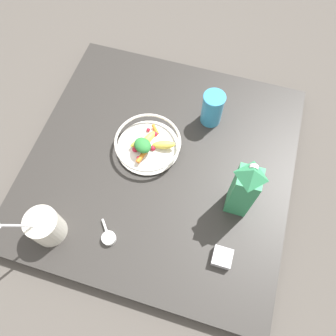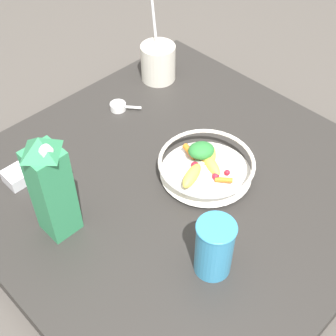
{
  "view_description": "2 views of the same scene",
  "coord_description": "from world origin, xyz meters",
  "px_view_note": "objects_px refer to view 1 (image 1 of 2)",
  "views": [
    {
      "loc": [
        -0.18,
        0.51,
        1.1
      ],
      "look_at": [
        -0.05,
        0.06,
        0.14
      ],
      "focal_mm": 35.0,
      "sensor_mm": 36.0,
      "label": 1
    },
    {
      "loc": [
        -0.58,
        -0.55,
        0.9
      ],
      "look_at": [
        -0.02,
        0.02,
        0.09
      ],
      "focal_mm": 50.0,
      "sensor_mm": 36.0,
      "label": 2
    }
  ],
  "objects_px": {
    "yogurt_tub": "(45,226)",
    "drinking_cup": "(212,108)",
    "milk_carton": "(244,189)",
    "spice_jar": "(222,257)",
    "fruit_bowl": "(148,144)"
  },
  "relations": [
    {
      "from": "fruit_bowl",
      "to": "drinking_cup",
      "type": "relative_size",
      "value": 1.7
    },
    {
      "from": "drinking_cup",
      "to": "spice_jar",
      "type": "height_order",
      "value": "drinking_cup"
    },
    {
      "from": "spice_jar",
      "to": "yogurt_tub",
      "type": "bearing_deg",
      "value": 7.73
    },
    {
      "from": "spice_jar",
      "to": "milk_carton",
      "type": "bearing_deg",
      "value": -92.01
    },
    {
      "from": "drinking_cup",
      "to": "spice_jar",
      "type": "distance_m",
      "value": 0.53
    },
    {
      "from": "yogurt_tub",
      "to": "drinking_cup",
      "type": "height_order",
      "value": "yogurt_tub"
    },
    {
      "from": "fruit_bowl",
      "to": "spice_jar",
      "type": "height_order",
      "value": "fruit_bowl"
    },
    {
      "from": "yogurt_tub",
      "to": "drinking_cup",
      "type": "bearing_deg",
      "value": -124.47
    },
    {
      "from": "milk_carton",
      "to": "spice_jar",
      "type": "height_order",
      "value": "milk_carton"
    },
    {
      "from": "fruit_bowl",
      "to": "spice_jar",
      "type": "relative_size",
      "value": 4.03
    },
    {
      "from": "milk_carton",
      "to": "drinking_cup",
      "type": "relative_size",
      "value": 1.93
    },
    {
      "from": "drinking_cup",
      "to": "spice_jar",
      "type": "relative_size",
      "value": 2.36
    },
    {
      "from": "milk_carton",
      "to": "yogurt_tub",
      "type": "height_order",
      "value": "milk_carton"
    },
    {
      "from": "fruit_bowl",
      "to": "milk_carton",
      "type": "bearing_deg",
      "value": 160.94
    },
    {
      "from": "milk_carton",
      "to": "spice_jar",
      "type": "xyz_separation_m",
      "value": [
        0.01,
        0.19,
        -0.12
      ]
    }
  ]
}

